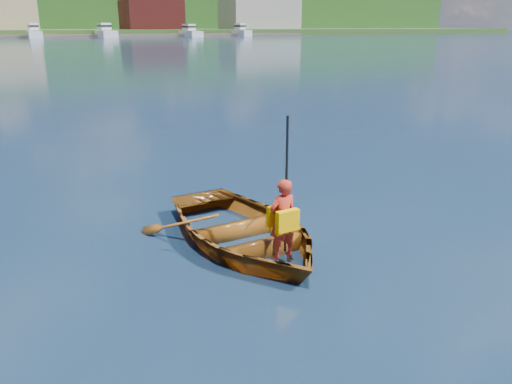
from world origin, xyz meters
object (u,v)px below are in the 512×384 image
(rowboat, at_px, (243,230))
(child_paddler, at_px, (283,219))
(dock, at_px, (41,36))
(marina_yachts, at_px, (12,33))

(rowboat, bearing_deg, child_paddler, -77.24)
(dock, relative_size, marina_yachts, 1.12)
(rowboat, distance_m, marina_yachts, 142.40)
(dock, xyz_separation_m, marina_yachts, (-7.32, -4.67, 0.96))
(rowboat, height_order, marina_yachts, marina_yachts)
(rowboat, bearing_deg, marina_yachts, 89.30)
(marina_yachts, bearing_deg, dock, 32.56)
(child_paddler, distance_m, dock, 148.21)
(rowboat, relative_size, marina_yachts, 0.03)
(dock, bearing_deg, marina_yachts, -147.44)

